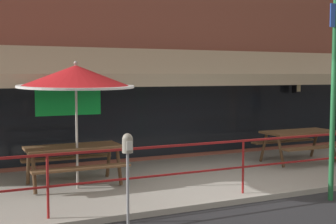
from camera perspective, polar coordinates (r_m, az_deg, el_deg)
name	(u,v)px	position (r m, az deg, el deg)	size (l,w,h in m)	color
ground_plane	(252,203)	(8.42, 10.26, -10.83)	(120.00, 120.00, 0.00)	#232326
patio_deck	(197,177)	(10.05, 3.55, -7.93)	(15.00, 4.00, 0.10)	#9E998E
patio_railing	(243,155)	(8.48, 9.15, -5.16)	(13.84, 0.04, 0.97)	maroon
picnic_table_left	(74,154)	(9.15, -11.42, -5.07)	(1.80, 1.42, 0.76)	brown
picnic_table_centre	(299,137)	(11.79, 15.65, -2.99)	(1.80, 1.42, 0.76)	brown
patio_umbrella_left	(76,77)	(8.78, -11.17, 4.20)	(2.14, 2.14, 2.38)	#B7B2A8
parking_meter_near	(128,153)	(6.49, -4.94, -5.00)	(0.15, 0.16, 1.42)	gray
street_sign_pole	(334,70)	(8.65, 19.60, 4.85)	(0.28, 0.09, 4.50)	#1E6033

